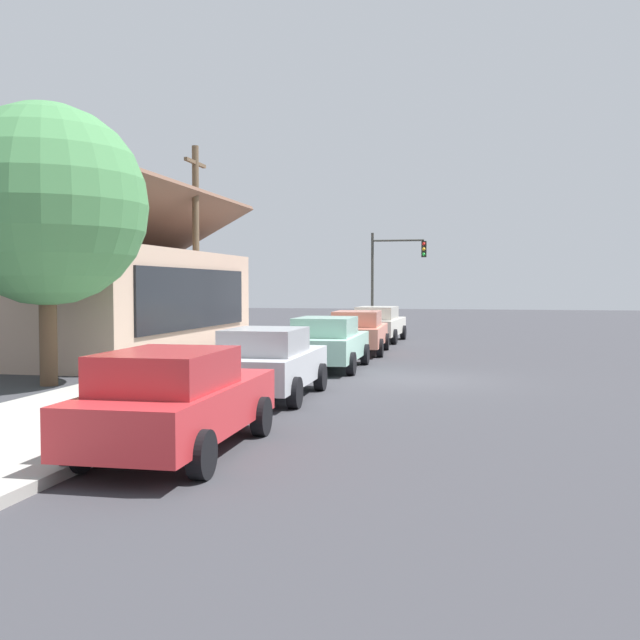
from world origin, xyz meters
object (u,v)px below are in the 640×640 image
object	(u,v)px
car_cherry	(177,400)
car_seafoam	(328,342)
car_coral	(358,332)
shade_tree	(46,206)
car_ivory	(378,324)
traffic_light_main	(393,267)
fire_hydrant_red	(312,341)
car_silver	(269,362)
utility_pole_wooden	(196,246)

from	to	relation	value
car_cherry	car_seafoam	xyz separation A→B (m)	(11.45, 0.04, 0.00)
car_coral	shade_tree	distance (m)	12.68
car_ivory	traffic_light_main	size ratio (longest dim) A/B	0.94
car_ivory	traffic_light_main	world-z (taller)	traffic_light_main
car_seafoam	fire_hydrant_red	xyz separation A→B (m)	(4.37, 1.48, -0.32)
car_coral	car_ivory	bearing A→B (deg)	-2.49
traffic_light_main	car_seafoam	bearing A→B (deg)	179.35
car_ivory	shade_tree	size ratio (longest dim) A/B	0.69
car_silver	car_coral	distance (m)	11.28
utility_pole_wooden	fire_hydrant_red	size ratio (longest dim) A/B	10.56
car_ivory	car_seafoam	bearing A→B (deg)	-178.28
car_silver	traffic_light_main	size ratio (longest dim) A/B	0.83
car_coral	car_ivory	distance (m)	5.91
car_seafoam	car_ivory	xyz separation A→B (m)	(11.30, -0.01, 0.00)
shade_tree	utility_pole_wooden	distance (m)	8.29
car_cherry	car_silver	bearing A→B (deg)	0.66
car_coral	fire_hydrant_red	size ratio (longest dim) A/B	6.75
car_seafoam	car_ivory	size ratio (longest dim) A/B	0.95
utility_pole_wooden	car_cherry	bearing A→B (deg)	-159.40
car_silver	car_seafoam	xyz separation A→B (m)	(5.88, -0.13, 0.00)
fire_hydrant_red	car_silver	bearing A→B (deg)	-172.50
car_cherry	traffic_light_main	size ratio (longest dim) A/B	0.90
car_silver	shade_tree	xyz separation A→B (m)	(0.88, 6.05, 3.72)
car_cherry	car_seafoam	distance (m)	11.45
car_ivory	fire_hydrant_red	bearing A→B (deg)	169.62
traffic_light_main	utility_pole_wooden	xyz separation A→B (m)	(-12.34, 5.66, 0.44)
car_silver	shade_tree	size ratio (longest dim) A/B	0.61
shade_tree	traffic_light_main	size ratio (longest dim) A/B	1.36
car_silver	shade_tree	world-z (taller)	shade_tree
car_seafoam	car_coral	world-z (taller)	same
traffic_light_main	car_ivory	bearing A→B (deg)	177.75
car_seafoam	car_ivory	world-z (taller)	same
traffic_light_main	utility_pole_wooden	world-z (taller)	utility_pole_wooden
car_ivory	traffic_light_main	bearing A→B (deg)	-0.49
car_ivory	fire_hydrant_red	xyz separation A→B (m)	(-6.93, 1.49, -0.32)
shade_tree	fire_hydrant_red	size ratio (longest dim) A/B	9.97
car_seafoam	traffic_light_main	size ratio (longest dim) A/B	0.89
fire_hydrant_red	car_cherry	bearing A→B (deg)	-174.51
shade_tree	fire_hydrant_red	world-z (taller)	shade_tree
shade_tree	traffic_light_main	world-z (taller)	shade_tree
car_ivory	utility_pole_wooden	xyz separation A→B (m)	(-8.06, 5.49, 3.11)
car_silver	traffic_light_main	bearing A→B (deg)	-1.53
car_coral	traffic_light_main	xyz separation A→B (m)	(10.19, -0.12, 2.67)
car_cherry	shade_tree	xyz separation A→B (m)	(6.45, 6.22, 3.72)
car_coral	fire_hydrant_red	distance (m)	1.87
fire_hydrant_red	shade_tree	bearing A→B (deg)	153.37
car_cherry	shade_tree	size ratio (longest dim) A/B	0.66
car_cherry	shade_tree	world-z (taller)	shade_tree
car_silver	utility_pole_wooden	size ratio (longest dim) A/B	0.58
car_seafoam	car_coral	bearing A→B (deg)	-1.44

